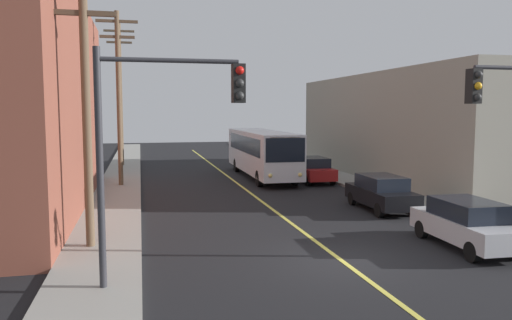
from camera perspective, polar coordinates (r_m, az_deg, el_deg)
ground_plane at (r=15.91m, az=9.75°, el=-11.25°), size 120.00×120.00×0.00m
sidewalk_left at (r=24.47m, az=-15.90°, el=-5.25°), size 2.50×90.00×0.15m
sidewalk_right at (r=27.78m, az=15.59°, el=-3.96°), size 2.50×90.00×0.15m
lane_stripe_center at (r=29.97m, az=-1.42°, el=-3.20°), size 0.16×60.00×0.01m
building_right_warehouse at (r=37.17m, az=20.39°, el=3.61°), size 12.00×23.24×7.06m
city_bus at (r=34.61m, az=0.64°, el=1.01°), size 2.65×12.18×3.20m
parked_car_silver at (r=18.33m, az=22.90°, el=-6.64°), size 1.95×4.46×1.62m
parked_car_black at (r=23.93m, az=14.07°, el=-3.58°), size 1.89×4.43×1.62m
parked_car_red at (r=32.51m, az=6.46°, el=-1.05°), size 1.89×4.44×1.62m
utility_pole_near at (r=17.11m, az=-18.81°, el=7.16°), size 2.40×0.28×9.02m
utility_pole_mid at (r=31.09m, az=-15.36°, el=7.63°), size 2.40×0.28×10.28m
utility_pole_far at (r=42.59m, az=-15.17°, el=7.85°), size 2.40×0.28×11.46m
traffic_signal_left_corner at (r=12.86m, az=-10.62°, el=4.23°), size 3.75×0.48×6.00m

